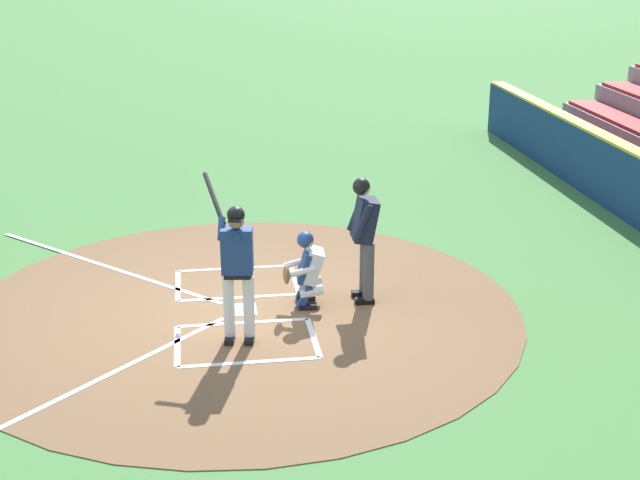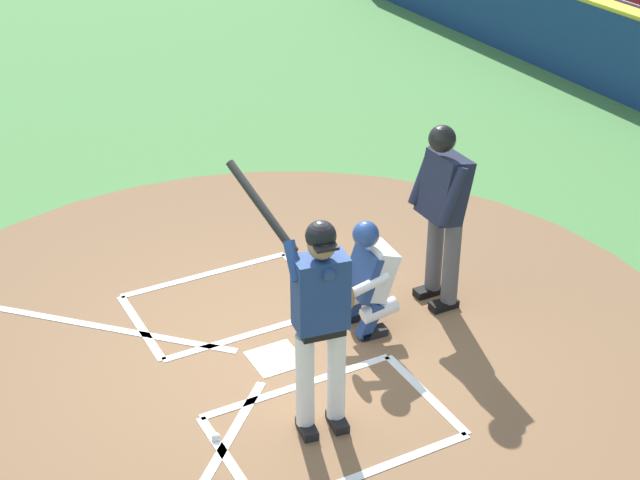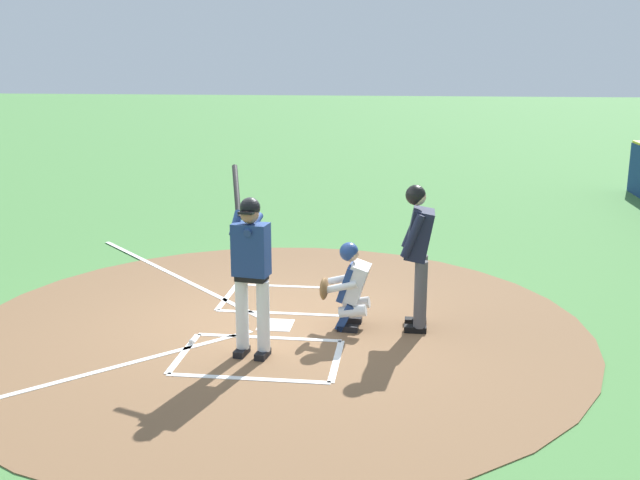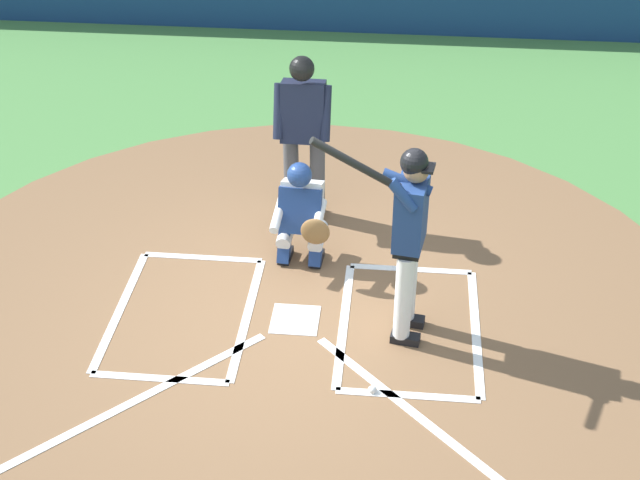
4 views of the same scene
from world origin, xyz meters
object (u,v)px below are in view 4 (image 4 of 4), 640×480
Objects in this scene: catcher at (302,212)px; plate_umpire at (303,127)px; baseball at (372,390)px; batter at (408,232)px.

plate_umpire is at bearing -84.98° from catcher.
plate_umpire reaches higher than baseball.
catcher is (1.03, -1.04, -0.51)m from batter.
catcher is 0.98m from plate_umpire.
batter is 1.14× the size of plate_umpire.
batter reaches higher than plate_umpire.
batter is 1.88× the size of catcher.
plate_umpire is (0.07, -0.85, 0.49)m from catcher.
baseball is at bearing 113.35° from catcher.
catcher is 0.61× the size of plate_umpire.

